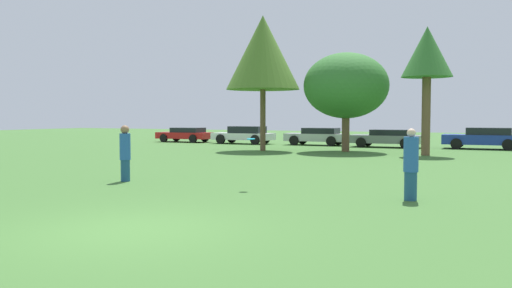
{
  "coord_description": "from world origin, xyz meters",
  "views": [
    {
      "loc": [
        6.05,
        -7.18,
        1.97
      ],
      "look_at": [
        -0.41,
        5.84,
        1.21
      ],
      "focal_mm": 37.35,
      "sensor_mm": 36.0,
      "label": 1
    }
  ],
  "objects_px": {
    "person_thrower": "(125,153)",
    "tree_0": "(263,53)",
    "parked_car_red": "(185,134)",
    "frisbee": "(251,139)",
    "parked_car_grey": "(387,138)",
    "parked_car_white": "(244,134)",
    "person_catcher": "(411,164)",
    "tree_2": "(427,55)",
    "parked_car_blue": "(484,138)",
    "tree_1": "(346,86)",
    "parked_car_silver": "(317,136)"
  },
  "relations": [
    {
      "from": "person_thrower",
      "to": "frisbee",
      "type": "distance_m",
      "value": 4.18
    },
    {
      "from": "person_catcher",
      "to": "parked_car_white",
      "type": "bearing_deg",
      "value": -54.43
    },
    {
      "from": "person_catcher",
      "to": "tree_0",
      "type": "xyz_separation_m",
      "value": [
        -10.9,
        14.69,
        4.72
      ]
    },
    {
      "from": "parked_car_red",
      "to": "frisbee",
      "type": "bearing_deg",
      "value": 126.59
    },
    {
      "from": "tree_2",
      "to": "parked_car_red",
      "type": "height_order",
      "value": "tree_2"
    },
    {
      "from": "parked_car_grey",
      "to": "tree_1",
      "type": "bearing_deg",
      "value": 75.91
    },
    {
      "from": "parked_car_grey",
      "to": "person_thrower",
      "type": "bearing_deg",
      "value": 80.45
    },
    {
      "from": "parked_car_grey",
      "to": "parked_car_blue",
      "type": "height_order",
      "value": "parked_car_blue"
    },
    {
      "from": "person_thrower",
      "to": "parked_car_red",
      "type": "distance_m",
      "value": 24.62
    },
    {
      "from": "person_catcher",
      "to": "frisbee",
      "type": "height_order",
      "value": "person_catcher"
    },
    {
      "from": "person_thrower",
      "to": "person_catcher",
      "type": "bearing_deg",
      "value": 0.0
    },
    {
      "from": "tree_0",
      "to": "person_catcher",
      "type": "bearing_deg",
      "value": -53.43
    },
    {
      "from": "tree_2",
      "to": "parked_car_blue",
      "type": "height_order",
      "value": "tree_2"
    },
    {
      "from": "tree_0",
      "to": "parked_car_blue",
      "type": "xyz_separation_m",
      "value": [
        11.25,
        7.19,
        -4.88
      ]
    },
    {
      "from": "tree_0",
      "to": "parked_car_red",
      "type": "distance_m",
      "value": 12.77
    },
    {
      "from": "tree_0",
      "to": "parked_car_white",
      "type": "distance_m",
      "value": 9.19
    },
    {
      "from": "parked_car_blue",
      "to": "tree_2",
      "type": "bearing_deg",
      "value": 69.8
    },
    {
      "from": "frisbee",
      "to": "parked_car_grey",
      "type": "xyz_separation_m",
      "value": [
        -1.02,
        21.04,
        -0.74
      ]
    },
    {
      "from": "parked_car_silver",
      "to": "person_thrower",
      "type": "bearing_deg",
      "value": 93.25
    },
    {
      "from": "person_thrower",
      "to": "tree_0",
      "type": "height_order",
      "value": "tree_0"
    },
    {
      "from": "tree_1",
      "to": "tree_2",
      "type": "relative_size",
      "value": 0.85
    },
    {
      "from": "parked_car_red",
      "to": "parked_car_white",
      "type": "distance_m",
      "value": 5.24
    },
    {
      "from": "tree_0",
      "to": "tree_2",
      "type": "relative_size",
      "value": 1.19
    },
    {
      "from": "person_thrower",
      "to": "parked_car_red",
      "type": "relative_size",
      "value": 0.4
    },
    {
      "from": "tree_2",
      "to": "parked_car_red",
      "type": "distance_m",
      "value": 20.14
    },
    {
      "from": "tree_2",
      "to": "parked_car_blue",
      "type": "distance_m",
      "value": 8.38
    },
    {
      "from": "parked_car_white",
      "to": "parked_car_grey",
      "type": "bearing_deg",
      "value": 179.65
    },
    {
      "from": "person_catcher",
      "to": "parked_car_grey",
      "type": "bearing_deg",
      "value": -76.68
    },
    {
      "from": "frisbee",
      "to": "parked_car_white",
      "type": "relative_size",
      "value": 0.05
    },
    {
      "from": "parked_car_red",
      "to": "parked_car_white",
      "type": "relative_size",
      "value": 0.96
    },
    {
      "from": "frisbee",
      "to": "parked_car_blue",
      "type": "distance_m",
      "value": 22.25
    },
    {
      "from": "tree_2",
      "to": "parked_car_red",
      "type": "relative_size",
      "value": 1.52
    },
    {
      "from": "person_thrower",
      "to": "parked_car_white",
      "type": "distance_m",
      "value": 22.25
    },
    {
      "from": "tree_2",
      "to": "parked_car_grey",
      "type": "xyz_separation_m",
      "value": [
        -3.29,
        6.05,
        -4.44
      ]
    },
    {
      "from": "person_catcher",
      "to": "parked_car_silver",
      "type": "bearing_deg",
      "value": -65.64
    },
    {
      "from": "frisbee",
      "to": "tree_2",
      "type": "xyz_separation_m",
      "value": [
        2.27,
        14.99,
        3.7
      ]
    },
    {
      "from": "parked_car_white",
      "to": "parked_car_red",
      "type": "bearing_deg",
      "value": -3.96
    },
    {
      "from": "person_thrower",
      "to": "parked_car_white",
      "type": "relative_size",
      "value": 0.38
    },
    {
      "from": "tree_0",
      "to": "parked_car_white",
      "type": "bearing_deg",
      "value": 125.49
    },
    {
      "from": "parked_car_grey",
      "to": "parked_car_blue",
      "type": "bearing_deg",
      "value": -173.94
    },
    {
      "from": "frisbee",
      "to": "parked_car_blue",
      "type": "xyz_separation_m",
      "value": [
        4.61,
        21.75,
        -0.67
      ]
    },
    {
      "from": "tree_2",
      "to": "parked_car_grey",
      "type": "bearing_deg",
      "value": 118.54
    },
    {
      "from": "tree_1",
      "to": "parked_car_grey",
      "type": "relative_size",
      "value": 1.24
    },
    {
      "from": "person_thrower",
      "to": "parked_car_red",
      "type": "xyz_separation_m",
      "value": [
        -12.23,
        21.37,
        -0.28
      ]
    },
    {
      "from": "parked_car_red",
      "to": "parked_car_grey",
      "type": "bearing_deg",
      "value": 178.42
    },
    {
      "from": "tree_1",
      "to": "tree_2",
      "type": "distance_m",
      "value": 4.77
    },
    {
      "from": "person_catcher",
      "to": "tree_2",
      "type": "distance_m",
      "value": 15.81
    },
    {
      "from": "frisbee",
      "to": "tree_1",
      "type": "bearing_deg",
      "value": 97.8
    },
    {
      "from": "parked_car_red",
      "to": "parked_car_grey",
      "type": "relative_size",
      "value": 0.96
    },
    {
      "from": "parked_car_silver",
      "to": "parked_car_grey",
      "type": "xyz_separation_m",
      "value": [
        4.81,
        -0.42,
        -0.02
      ]
    }
  ]
}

